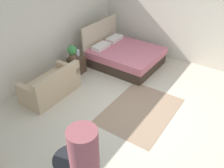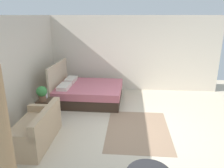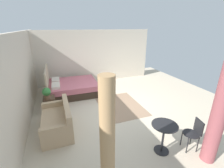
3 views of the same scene
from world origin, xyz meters
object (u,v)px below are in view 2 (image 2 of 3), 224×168
couch (35,131)px  vase (45,95)px  potted_plant (42,93)px  bed (87,92)px  nightstand (46,108)px

couch → vase: 1.44m
couch → potted_plant: bearing=12.8°
bed → vase: (-1.14, 0.94, 0.30)m
bed → couch: bearing=165.1°
nightstand → couch: bearing=-169.6°
couch → potted_plant: (1.16, 0.26, 0.46)m
nightstand → potted_plant: potted_plant is taller
couch → vase: (1.38, 0.27, 0.32)m
vase → nightstand: bearing=-162.9°
couch → nightstand: couch is taller
bed → vase: bed is taller
bed → potted_plant: size_ratio=5.15×
bed → nightstand: bed is taller
nightstand → vase: 0.37m
potted_plant → vase: (0.22, 0.00, -0.14)m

